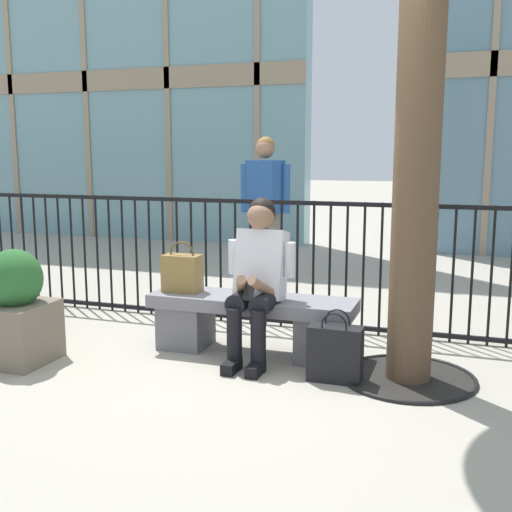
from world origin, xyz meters
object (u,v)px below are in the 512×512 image
Objects in this scene: bystander_at_railing at (265,203)px; seated_person_with_phone at (258,275)px; planter at (16,310)px; shopping_bag at (335,353)px; handbag_on_bench at (182,272)px; stone_bench at (252,319)px.

seated_person_with_phone is at bearing -73.42° from bystander_at_railing.
bystander_at_railing is 2.01× the size of planter.
seated_person_with_phone is at bearing 158.96° from shopping_bag.
handbag_on_bench is 0.83× the size of shopping_bag.
planter is (-1.58, -0.75, 0.12)m from stone_bench.
handbag_on_bench is at bearing 169.97° from seated_person_with_phone.
shopping_bag reaches higher than stone_bench.
planter is at bearing -111.08° from bystander_at_railing.
seated_person_with_phone is 0.68m from handbag_on_bench.
shopping_bag is at bearing -15.55° from handbag_on_bench.
planter is (-2.31, -0.37, 0.20)m from shopping_bag.
shopping_bag is 0.29× the size of bystander_at_railing.
seated_person_with_phone is 0.71× the size of bystander_at_railing.
planter is at bearing -159.60° from seated_person_with_phone.
handbag_on_bench is (-0.58, -0.01, 0.33)m from stone_bench.
planter is (-1.67, -0.62, -0.26)m from seated_person_with_phone.
planter reaches higher than stone_bench.
bystander_at_railing is at bearing 118.35° from shopping_bag.
bystander_at_railing reaches higher than shopping_bag.
seated_person_with_phone reaches higher than stone_bench.
bystander_at_railing is (-0.62, 2.09, 0.35)m from seated_person_with_phone.
seated_person_with_phone is at bearing -54.85° from stone_bench.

